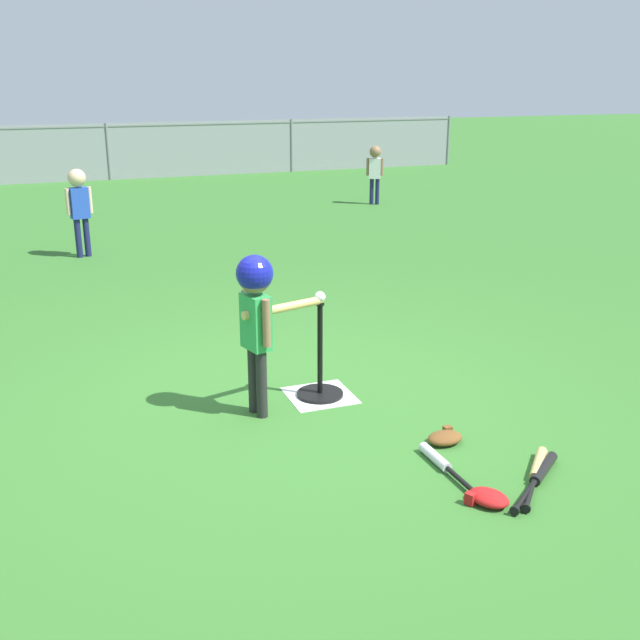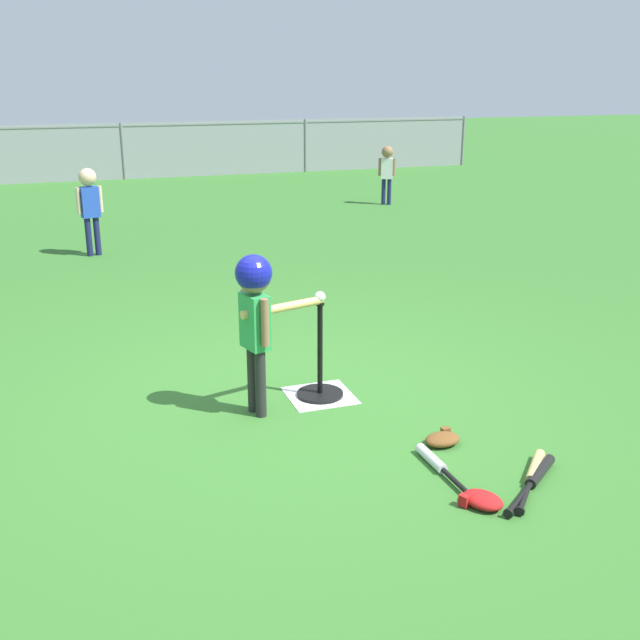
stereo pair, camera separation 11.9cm
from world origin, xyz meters
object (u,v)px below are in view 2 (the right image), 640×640
at_px(baseball_on_tee, 320,297).
at_px(spare_bat_black, 536,477).
at_px(batter_child, 256,302).
at_px(glove_near_bats, 443,439).
at_px(fielder_deep_right, 387,167).
at_px(batting_tee, 320,381).
at_px(fielder_near_left, 89,200).
at_px(spare_bat_wood, 533,472).
at_px(glove_by_plate, 482,500).
at_px(spare_bat_silver, 436,463).

bearing_deg(baseball_on_tee, spare_bat_black, -63.55).
distance_m(batter_child, glove_near_bats, 1.42).
xyz_separation_m(fielder_deep_right, spare_bat_black, (-2.95, -8.67, -0.60)).
relative_size(batting_tee, fielder_near_left, 0.64).
height_order(batter_child, spare_bat_wood, batter_child).
bearing_deg(spare_bat_wood, glove_by_plate, -158.92).
bearing_deg(glove_by_plate, baseball_on_tee, 101.65).
height_order(batter_child, fielder_near_left, batter_child).
bearing_deg(glove_by_plate, spare_bat_silver, 95.22).
xyz_separation_m(spare_bat_black, glove_near_bats, (-0.28, 0.56, 0.01)).
distance_m(spare_bat_silver, spare_bat_black, 0.54).
distance_m(baseball_on_tee, batter_child, 0.49).
height_order(fielder_deep_right, glove_by_plate, fielder_deep_right).
distance_m(baseball_on_tee, fielder_deep_right, 8.08).
height_order(spare_bat_silver, glove_by_plate, glove_by_plate).
xyz_separation_m(batting_tee, glove_by_plate, (0.33, -1.59, -0.07)).
bearing_deg(spare_bat_black, fielder_near_left, 107.02).
bearing_deg(spare_bat_black, batting_tee, 116.45).
bearing_deg(fielder_deep_right, fielder_near_left, -154.94).
relative_size(batting_tee, glove_by_plate, 2.51).
relative_size(baseball_on_tee, spare_bat_silver, 0.13).
relative_size(baseball_on_tee, spare_bat_wood, 0.14).
relative_size(fielder_deep_right, glove_near_bats, 4.22).
height_order(spare_bat_black, glove_near_bats, glove_near_bats).
bearing_deg(fielder_near_left, baseball_on_tee, -76.04).
height_order(batting_tee, glove_near_bats, batting_tee).
relative_size(spare_bat_black, glove_by_plate, 2.13).
bearing_deg(batting_tee, baseball_on_tee, -90.00).
xyz_separation_m(batting_tee, spare_bat_wood, (0.75, -1.43, -0.08)).
relative_size(batting_tee, spare_bat_black, 1.18).
relative_size(batter_child, fielder_near_left, 1.01).
xyz_separation_m(spare_bat_wood, glove_by_plate, (-0.42, -0.16, 0.01)).
bearing_deg(spare_bat_silver, fielder_near_left, 103.95).
xyz_separation_m(fielder_deep_right, spare_bat_silver, (-3.40, -8.36, -0.60)).
xyz_separation_m(fielder_deep_right, glove_near_bats, (-3.23, -8.11, -0.59)).
relative_size(baseball_on_tee, fielder_near_left, 0.07).
xyz_separation_m(batter_child, fielder_deep_right, (4.15, 7.32, -0.13)).
relative_size(fielder_deep_right, spare_bat_black, 1.70).
relative_size(spare_bat_silver, glove_near_bats, 2.45).
height_order(batter_child, spare_bat_silver, batter_child).
height_order(spare_bat_silver, spare_bat_wood, same).
height_order(batting_tee, batter_child, batter_child).
bearing_deg(batting_tee, spare_bat_black, -63.55).
xyz_separation_m(batting_tee, spare_bat_black, (0.73, -1.48, -0.08)).
bearing_deg(batter_child, glove_near_bats, -40.59).
distance_m(fielder_deep_right, spare_bat_silver, 9.04).
distance_m(spare_bat_wood, spare_bat_black, 0.05).
xyz_separation_m(fielder_near_left, spare_bat_black, (1.95, -6.38, -0.65)).
distance_m(batter_child, fielder_deep_right, 8.42).
relative_size(spare_bat_wood, spare_bat_black, 0.91).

